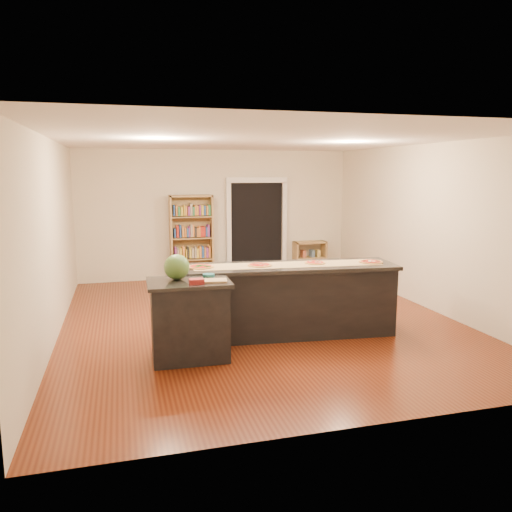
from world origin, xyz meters
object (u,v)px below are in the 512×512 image
object	(u,v)px
low_shelf	(310,257)
waste_bin	(220,271)
bookshelf	(192,238)
watermelon	(177,267)
side_counter	(189,319)
kitchen_island	(288,300)

from	to	relation	value
low_shelf	waste_bin	xyz separation A→B (m)	(-2.14, -0.14, -0.19)
bookshelf	waste_bin	distance (m)	0.96
watermelon	low_shelf	bearing A→B (deg)	52.06
low_shelf	watermelon	xyz separation A→B (m)	(-3.54, -4.54, 0.79)
side_counter	low_shelf	bearing A→B (deg)	55.05
waste_bin	watermelon	world-z (taller)	watermelon
kitchen_island	low_shelf	world-z (taller)	kitchen_island
low_shelf	bookshelf	bearing A→B (deg)	-179.93
side_counter	watermelon	bearing A→B (deg)	142.48
side_counter	waste_bin	world-z (taller)	side_counter
side_counter	watermelon	xyz separation A→B (m)	(-0.13, 0.10, 0.65)
bookshelf	watermelon	size ratio (longest dim) A/B	5.80
side_counter	low_shelf	world-z (taller)	side_counter
side_counter	kitchen_island	bearing A→B (deg)	22.55
bookshelf	low_shelf	world-z (taller)	bookshelf
kitchen_island	bookshelf	bearing A→B (deg)	106.64
low_shelf	waste_bin	bearing A→B (deg)	-176.24
side_counter	bookshelf	bearing A→B (deg)	83.02
kitchen_island	waste_bin	xyz separation A→B (m)	(-0.22, 3.92, -0.33)
low_shelf	kitchen_island	bearing A→B (deg)	-115.27
kitchen_island	watermelon	size ratio (longest dim) A/B	9.74
bookshelf	waste_bin	size ratio (longest dim) A/B	5.13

